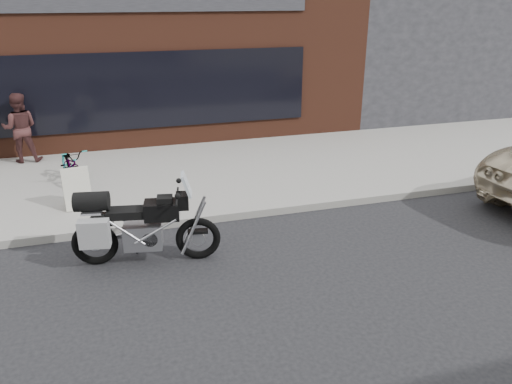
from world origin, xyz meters
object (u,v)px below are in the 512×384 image
at_px(motorcycle, 135,226).
at_px(cafe_patron_left, 20,128).
at_px(bicycle_front, 72,165).
at_px(sandwich_sign, 77,187).

distance_m(motorcycle, cafe_patron_left, 6.20).
relative_size(motorcycle, bicycle_front, 1.54).
height_order(sandwich_sign, cafe_patron_left, cafe_patron_left).
xyz_separation_m(bicycle_front, cafe_patron_left, (-1.23, 1.91, 0.46)).
xyz_separation_m(motorcycle, bicycle_front, (-1.14, 3.80, -0.09)).
relative_size(motorcycle, cafe_patron_left, 1.37).
height_order(bicycle_front, cafe_patron_left, cafe_patron_left).
height_order(motorcycle, bicycle_front, motorcycle).
bearing_deg(motorcycle, sandwich_sign, 122.77).
bearing_deg(motorcycle, cafe_patron_left, 122.37).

